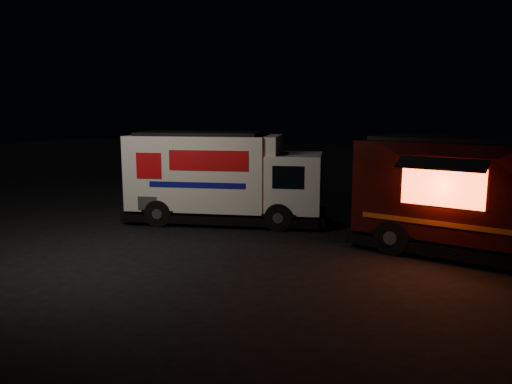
{
  "coord_description": "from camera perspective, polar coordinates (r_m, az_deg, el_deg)",
  "views": [
    {
      "loc": [
        6.31,
        -12.96,
        3.83
      ],
      "look_at": [
        0.14,
        2.0,
        1.12
      ],
      "focal_mm": 35.0,
      "sensor_mm": 36.0,
      "label": 1
    }
  ],
  "objects": [
    {
      "name": "white_truck",
      "position": [
        16.9,
        -3.47,
        1.67
      ],
      "size": [
        7.1,
        3.8,
        3.06
      ],
      "primitive_type": null,
      "rotation": [
        0.0,
        0.0,
        0.23
      ],
      "color": "silver",
      "rests_on": "ground"
    },
    {
      "name": "ground",
      "position": [
        14.92,
        -3.43,
        -5.38
      ],
      "size": [
        80.0,
        80.0,
        0.0
      ],
      "primitive_type": "plane",
      "color": "black",
      "rests_on": "ground"
    },
    {
      "name": "red_truck",
      "position": [
        14.07,
        24.73,
        -0.69
      ],
      "size": [
        7.04,
        3.82,
        3.1
      ],
      "primitive_type": null,
      "rotation": [
        0.0,
        0.0,
        -0.21
      ],
      "color": "black",
      "rests_on": "ground"
    }
  ]
}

